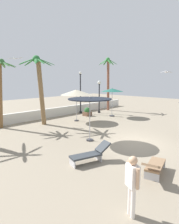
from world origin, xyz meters
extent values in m
plane|color=gray|center=(0.00, 0.00, 0.00)|extent=(56.00, 56.00, 0.00)
cube|color=silver|center=(0.00, 9.74, 0.43)|extent=(25.20, 0.30, 0.87)
cylinder|color=#333338|center=(5.73, 5.67, 0.04)|extent=(0.52, 0.52, 0.08)
cylinder|color=#A5A5AD|center=(5.73, 5.67, 1.26)|extent=(0.05, 0.05, 2.53)
cone|color=#1E594C|center=(5.73, 5.67, 2.63)|extent=(2.16, 2.16, 0.30)
sphere|color=#99999E|center=(5.73, 5.67, 2.80)|extent=(0.08, 0.08, 0.08)
cylinder|color=#333338|center=(1.78, 6.64, 0.04)|extent=(0.39, 0.39, 0.08)
cylinder|color=#A5A5AD|center=(1.78, 6.64, 1.18)|extent=(0.05, 0.05, 2.37)
cone|color=#B7AD93|center=(1.78, 6.64, 2.55)|extent=(2.74, 2.74, 0.46)
sphere|color=#99999E|center=(1.78, 6.64, 2.78)|extent=(0.08, 0.08, 0.08)
cylinder|color=#333338|center=(-1.53, 1.97, 0.04)|extent=(0.42, 0.42, 0.08)
cylinder|color=#A5A5AD|center=(-1.53, 1.97, 1.27)|extent=(0.05, 0.05, 2.55)
cylinder|color=black|center=(-1.53, 1.97, 2.53)|extent=(2.55, 2.55, 0.06)
sphere|color=#99999E|center=(-1.53, 1.97, 2.63)|extent=(0.08, 0.08, 0.08)
cylinder|color=brown|center=(-3.72, 9.07, 2.47)|extent=(0.54, 0.28, 4.95)
sphere|color=#376C36|center=(-3.46, 9.07, 4.94)|extent=(0.45, 0.45, 0.45)
ellipsoid|color=#376C36|center=(-2.88, 9.12, 4.76)|extent=(1.12, 0.30, 0.47)
ellipsoid|color=#376C36|center=(-3.13, 9.55, 4.76)|extent=(0.80, 1.02, 0.47)
ellipsoid|color=#376C36|center=(-3.42, 8.49, 4.76)|extent=(0.28, 1.12, 0.47)
ellipsoid|color=#376C36|center=(-3.10, 8.61, 4.76)|extent=(0.84, 0.99, 0.47)
cylinder|color=brown|center=(8.53, 8.34, 2.95)|extent=(0.42, 0.29, 5.90)
sphere|color=#307F36|center=(8.41, 8.34, 5.90)|extent=(0.46, 0.46, 0.46)
ellipsoid|color=#307F36|center=(8.99, 8.31, 5.63)|extent=(1.04, 0.26, 0.66)
ellipsoid|color=#307F36|center=(8.64, 8.88, 5.63)|extent=(0.60, 1.02, 0.66)
ellipsoid|color=#307F36|center=(8.19, 8.88, 5.63)|extent=(0.57, 1.03, 0.66)
ellipsoid|color=#307F36|center=(7.83, 8.45, 5.63)|extent=(1.05, 0.38, 0.66)
ellipsoid|color=#307F36|center=(8.06, 7.88, 5.63)|extent=(0.78, 0.94, 0.66)
ellipsoid|color=#307F36|center=(8.77, 7.88, 5.63)|extent=(0.79, 0.93, 0.66)
cylinder|color=olive|center=(-1.09, 7.65, 2.59)|extent=(0.67, 0.36, 5.19)
sphere|color=#2A7236|center=(-1.40, 7.65, 5.18)|extent=(0.57, 0.57, 0.57)
ellipsoid|color=#2A7236|center=(-0.67, 7.64, 5.00)|extent=(1.39, 0.22, 0.59)
ellipsoid|color=#2A7236|center=(-0.92, 8.21, 5.00)|extent=(1.06, 1.18, 0.59)
ellipsoid|color=#2A7236|center=(-1.52, 8.38, 5.00)|extent=(0.42, 1.40, 0.59)
ellipsoid|color=#2A7236|center=(-1.91, 8.19, 5.00)|extent=(1.10, 1.15, 0.59)
ellipsoid|color=#2A7236|center=(-2.14, 7.68, 5.00)|extent=(1.40, 0.25, 0.59)
ellipsoid|color=#2A7236|center=(-1.82, 7.05, 5.00)|extent=(0.95, 1.26, 0.59)
ellipsoid|color=#2A7236|center=(-1.52, 6.93, 5.00)|extent=(0.41, 1.40, 0.59)
ellipsoid|color=#2A7236|center=(-0.91, 7.11, 5.00)|extent=(1.08, 1.16, 0.59)
cylinder|color=black|center=(4.83, 9.22, 0.10)|extent=(0.28, 0.28, 0.20)
cylinder|color=black|center=(4.83, 9.22, 2.09)|extent=(0.12, 0.12, 4.18)
cylinder|color=black|center=(4.83, 9.22, 4.18)|extent=(0.22, 0.22, 0.06)
sphere|color=white|center=(4.83, 9.22, 4.32)|extent=(0.29, 0.29, 0.29)
cylinder|color=black|center=(6.38, 7.89, 0.10)|extent=(0.28, 0.28, 0.20)
cylinder|color=black|center=(6.38, 7.89, 1.57)|extent=(0.12, 0.12, 3.13)
cylinder|color=black|center=(6.38, 7.89, 3.13)|extent=(0.22, 0.22, 0.06)
sphere|color=white|center=(6.38, 7.89, 3.32)|extent=(0.39, 0.39, 0.39)
cube|color=#B7B7BC|center=(-4.60, 0.14, 0.17)|extent=(0.21, 0.53, 0.35)
cube|color=#B7B7BC|center=(-3.36, -0.27, 0.17)|extent=(0.21, 0.53, 0.35)
cube|color=#33383D|center=(-3.98, -0.07, 0.35)|extent=(1.50, 0.96, 0.08)
cube|color=#33383D|center=(-3.14, -0.35, 0.61)|extent=(0.72, 0.70, 0.45)
cube|color=#B7B7BC|center=(-2.14, -2.56, 0.17)|extent=(0.16, 0.54, 0.35)
cube|color=#B7B7BC|center=(-3.41, -2.86, 0.17)|extent=(0.16, 0.54, 0.35)
cube|color=#8C6B4C|center=(-2.78, -2.71, 0.35)|extent=(1.49, 0.85, 0.08)
cube|color=#8C6B4C|center=(-3.59, -2.90, 0.65)|extent=(0.73, 0.68, 0.34)
cylinder|color=silver|center=(-5.59, -3.36, 0.43)|extent=(0.12, 0.12, 0.86)
cylinder|color=silver|center=(-5.52, -3.22, 0.43)|extent=(0.12, 0.12, 0.86)
cube|color=silver|center=(-5.55, -3.29, 1.17)|extent=(0.38, 0.43, 0.61)
sphere|color=tan|center=(-5.55, -3.29, 1.59)|extent=(0.23, 0.23, 0.23)
cylinder|color=tan|center=(-5.66, -3.50, 1.20)|extent=(0.08, 0.08, 0.55)
cylinder|color=tan|center=(-5.44, -3.08, 1.20)|extent=(0.08, 0.08, 0.55)
ellipsoid|color=white|center=(4.44, -0.06, 4.18)|extent=(0.26, 0.34, 0.12)
sphere|color=white|center=(4.52, 0.09, 4.21)|extent=(0.10, 0.10, 0.10)
cube|color=silver|center=(4.23, 0.06, 4.20)|extent=(0.48, 0.35, 0.12)
cube|color=silver|center=(4.64, -0.18, 4.20)|extent=(0.48, 0.35, 0.11)
ellipsoid|color=white|center=(-1.67, 10.48, 5.40)|extent=(0.33, 0.28, 0.12)
sphere|color=white|center=(-1.81, 10.38, 5.43)|extent=(0.10, 0.10, 0.10)
cube|color=silver|center=(-1.48, 10.20, 5.42)|extent=(0.49, 0.62, 0.13)
cube|color=silver|center=(-1.86, 10.75, 5.42)|extent=(0.50, 0.63, 0.03)
cube|color=brown|center=(4.22, 7.65, 0.20)|extent=(0.70, 0.70, 0.40)
sphere|color=#2D6B33|center=(4.22, 7.65, 0.55)|extent=(0.60, 0.60, 0.60)
camera|label=1|loc=(-9.78, -5.67, 3.67)|focal=31.02mm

